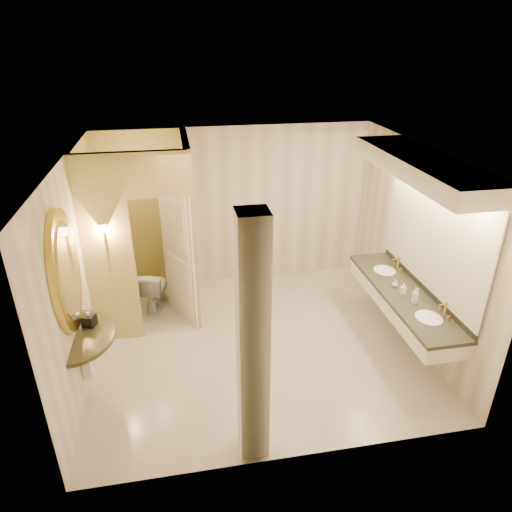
% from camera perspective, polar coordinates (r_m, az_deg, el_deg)
% --- Properties ---
extents(floor, '(4.50, 4.50, 0.00)m').
position_cam_1_polar(floor, '(6.67, 0.10, -10.78)').
color(floor, beige).
rests_on(floor, ground).
extents(ceiling, '(4.50, 4.50, 0.00)m').
position_cam_1_polar(ceiling, '(5.49, 0.13, 12.40)').
color(ceiling, silver).
rests_on(ceiling, wall_back).
extents(wall_back, '(4.50, 0.02, 2.70)m').
position_cam_1_polar(wall_back, '(7.78, -2.58, 6.13)').
color(wall_back, beige).
rests_on(wall_back, floor).
extents(wall_front, '(4.50, 0.02, 2.70)m').
position_cam_1_polar(wall_front, '(4.30, 5.07, -12.06)').
color(wall_front, beige).
rests_on(wall_front, floor).
extents(wall_left, '(0.02, 4.00, 2.70)m').
position_cam_1_polar(wall_left, '(6.01, -21.49, -2.02)').
color(wall_left, beige).
rests_on(wall_left, floor).
extents(wall_right, '(0.02, 4.00, 2.70)m').
position_cam_1_polar(wall_right, '(6.70, 19.39, 1.23)').
color(wall_right, beige).
rests_on(wall_right, floor).
extents(toilet_closet, '(1.50, 1.55, 2.70)m').
position_cam_1_polar(toilet_closet, '(6.74, -10.89, 2.77)').
color(toilet_closet, '#D5C36F').
rests_on(toilet_closet, floor).
extents(wall_sconce, '(0.14, 0.14, 0.42)m').
position_cam_1_polar(wall_sconce, '(6.19, -18.50, 3.18)').
color(wall_sconce, '#C98E40').
rests_on(wall_sconce, toilet_closet).
extents(vanity, '(0.75, 2.53, 2.09)m').
position_cam_1_polar(vanity, '(6.15, 19.29, 1.86)').
color(vanity, white).
rests_on(vanity, floor).
extents(console_shelf, '(1.08, 1.08, 1.99)m').
position_cam_1_polar(console_shelf, '(5.47, -22.14, -5.06)').
color(console_shelf, black).
rests_on(console_shelf, floor).
extents(pillar, '(0.29, 0.29, 2.70)m').
position_cam_1_polar(pillar, '(4.39, -0.39, -11.06)').
color(pillar, white).
rests_on(pillar, floor).
extents(tissue_box, '(0.18, 0.18, 0.14)m').
position_cam_1_polar(tissue_box, '(5.79, -20.13, -7.55)').
color(tissue_box, black).
rests_on(tissue_box, console_shelf).
extents(toilet, '(0.53, 0.73, 0.67)m').
position_cam_1_polar(toilet, '(7.46, -12.58, -4.00)').
color(toilet, white).
rests_on(toilet, floor).
extents(soap_bottle_a, '(0.07, 0.07, 0.15)m').
position_cam_1_polar(soap_bottle_a, '(6.37, 17.94, -3.92)').
color(soap_bottle_a, beige).
rests_on(soap_bottle_a, vanity).
extents(soap_bottle_b, '(0.10, 0.10, 0.11)m').
position_cam_1_polar(soap_bottle_b, '(6.51, 17.03, -3.31)').
color(soap_bottle_b, silver).
rests_on(soap_bottle_b, vanity).
extents(soap_bottle_c, '(0.11, 0.11, 0.22)m').
position_cam_1_polar(soap_bottle_c, '(6.19, 19.29, -4.69)').
color(soap_bottle_c, '#C6B28C').
rests_on(soap_bottle_c, vanity).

